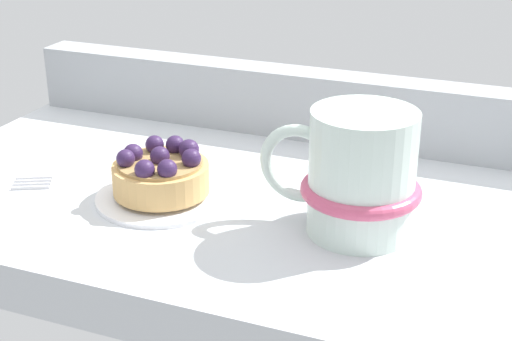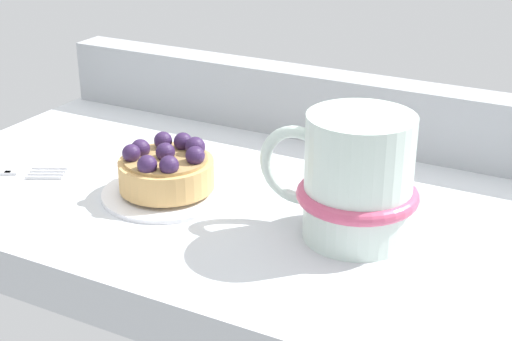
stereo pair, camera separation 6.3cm
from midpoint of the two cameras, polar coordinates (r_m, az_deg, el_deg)
The scene contains 5 objects.
ground_plane at distance 69.91cm, azimuth -3.59°, elevation -3.37°, with size 64.77×37.26×4.20cm, color silver.
window_rail_back at distance 81.82cm, azimuth 1.22°, elevation 5.10°, with size 63.48×4.16×7.23cm, color #9EA3A8.
dessert_plate at distance 68.63cm, azimuth -9.79°, elevation -1.93°, with size 11.99×11.99×0.79cm.
raspberry_tart at distance 67.72cm, azimuth -9.90°, elevation -0.23°, with size 8.65×8.65×4.44cm.
coffee_mug at distance 60.40cm, azimuth 4.83°, elevation -0.40°, with size 13.71×9.87×10.48cm.
Camera 1 is at (24.18, -57.54, 29.45)cm, focal length 52.65 mm.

